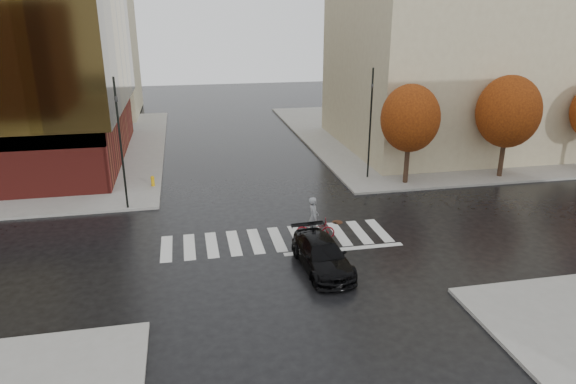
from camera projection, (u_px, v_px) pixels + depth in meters
name	position (u px, v px, depth m)	size (l,w,h in m)	color
ground	(279.00, 243.00, 25.63)	(120.00, 120.00, 0.00)	black
sidewalk_ne	(454.00, 132.00, 48.99)	(30.00, 30.00, 0.15)	gray
crosswalk	(277.00, 239.00, 26.09)	(12.00, 3.00, 0.01)	silver
building_ne_tan	(445.00, 35.00, 41.51)	(16.00, 16.00, 18.00)	tan
building_nw_far	(62.00, 19.00, 53.36)	(14.00, 12.00, 20.00)	tan
tree_ne_a	(410.00, 118.00, 32.88)	(3.80, 3.80, 6.50)	black
tree_ne_b	(508.00, 112.00, 34.16)	(4.20, 4.20, 6.89)	black
sedan	(322.00, 255.00, 22.90)	(1.92, 4.72, 1.37)	black
cyclist	(315.00, 225.00, 25.92)	(2.07, 1.07, 2.24)	maroon
traffic_light_nw	(120.00, 135.00, 28.48)	(0.22, 0.20, 7.50)	black
traffic_light_ne	(371.00, 116.00, 34.00)	(0.19, 0.22, 7.37)	black
fire_hydrant	(153.00, 180.00, 33.45)	(0.25, 0.25, 0.69)	#D29B0C
manhole	(337.00, 222.00, 28.17)	(0.60, 0.60, 0.01)	#462819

